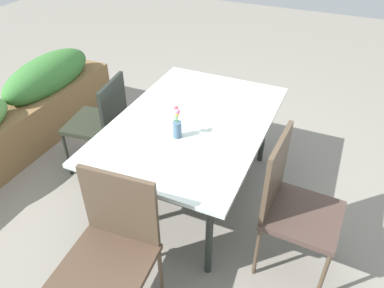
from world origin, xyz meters
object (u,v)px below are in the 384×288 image
at_px(dining_table, 192,126).
at_px(chair_far_side, 102,119).
at_px(chair_near_left, 292,201).
at_px(chair_end_left, 111,246).
at_px(flower_vase, 177,124).
at_px(planter_box, 12,120).

height_order(dining_table, chair_far_side, chair_far_side).
height_order(chair_far_side, chair_near_left, chair_near_left).
bearing_deg(chair_end_left, flower_vase, -94.03).
bearing_deg(chair_far_side, flower_vase, -114.12).
distance_m(dining_table, chair_near_left, 0.95).
height_order(chair_near_left, planter_box, chair_near_left).
relative_size(dining_table, chair_end_left, 1.68).
bearing_deg(chair_near_left, chair_end_left, -45.84).
height_order(dining_table, chair_end_left, chair_end_left).
bearing_deg(chair_far_side, chair_near_left, -110.25).
bearing_deg(chair_near_left, chair_far_side, -99.23).
bearing_deg(dining_table, planter_box, 94.79).
bearing_deg(chair_end_left, chair_near_left, -143.18).
relative_size(chair_end_left, flower_vase, 3.91).
bearing_deg(chair_far_side, chair_end_left, -150.59).
distance_m(chair_far_side, chair_near_left, 1.80).
relative_size(chair_end_left, chair_near_left, 0.96).
relative_size(chair_end_left, planter_box, 0.38).
relative_size(chair_near_left, flower_vase, 4.08).
xyz_separation_m(chair_near_left, planter_box, (0.21, 2.70, -0.20)).
bearing_deg(chair_near_left, dining_table, -109.85).
distance_m(dining_table, chair_end_left, 1.14).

